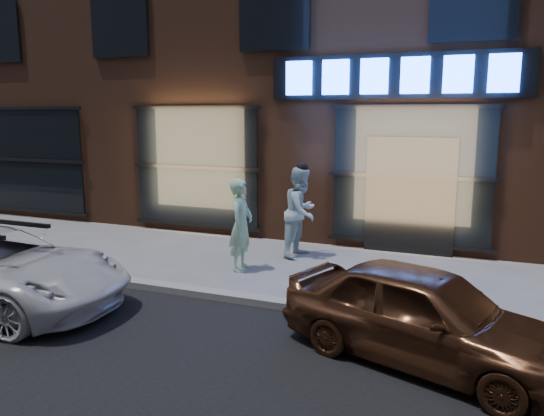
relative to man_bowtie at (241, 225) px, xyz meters
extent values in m
plane|color=slate|center=(2.71, -1.56, -0.85)|extent=(90.00, 90.00, 0.00)
cube|color=gray|center=(2.71, -1.56, -0.79)|extent=(60.00, 0.25, 0.12)
cube|color=#54301E|center=(2.71, 6.44, 4.15)|extent=(30.00, 8.00, 10.00)
cube|color=black|center=(2.31, 2.39, 2.75)|extent=(5.20, 0.06, 0.90)
cube|color=black|center=(2.71, 2.36, 0.35)|extent=(1.80, 0.10, 2.40)
cube|color=#FFBF72|center=(-7.29, 2.42, 0.75)|extent=(3.00, 0.04, 2.60)
cube|color=black|center=(-7.29, 2.38, 0.75)|extent=(3.20, 0.06, 2.80)
cube|color=#FFBF72|center=(-2.29, 2.42, 0.75)|extent=(3.00, 0.04, 2.60)
cube|color=black|center=(-2.29, 2.38, 0.75)|extent=(3.20, 0.06, 2.80)
cube|color=#FFBF72|center=(2.71, 2.42, 0.75)|extent=(3.00, 0.04, 2.60)
cube|color=black|center=(2.71, 2.38, 0.75)|extent=(3.20, 0.06, 2.80)
cube|color=black|center=(-4.29, 2.38, 4.15)|extent=(1.60, 0.06, 1.60)
cube|color=black|center=(-0.29, 2.38, 4.15)|extent=(1.60, 0.06, 1.60)
cube|color=#2659FF|center=(0.31, 2.32, 2.75)|extent=(0.55, 0.12, 0.70)
cube|color=#2659FF|center=(1.11, 2.32, 2.75)|extent=(0.55, 0.12, 0.70)
cube|color=#2659FF|center=(1.91, 2.32, 2.75)|extent=(0.55, 0.12, 0.70)
cube|color=#2659FF|center=(2.71, 2.32, 2.75)|extent=(0.55, 0.12, 0.70)
cube|color=#2659FF|center=(3.51, 2.32, 2.75)|extent=(0.55, 0.12, 0.70)
cube|color=#2659FF|center=(4.31, 2.32, 2.75)|extent=(0.55, 0.12, 0.70)
imported|color=#B5EEBD|center=(0.00, 0.00, 0.00)|extent=(0.44, 0.64, 1.70)
imported|color=silver|center=(0.72, 1.34, 0.06)|extent=(0.84, 1.00, 1.83)
imported|color=brown|center=(3.53, -2.57, -0.27)|extent=(3.65, 2.39, 1.16)
camera|label=1|loc=(4.04, -8.62, 2.04)|focal=35.00mm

